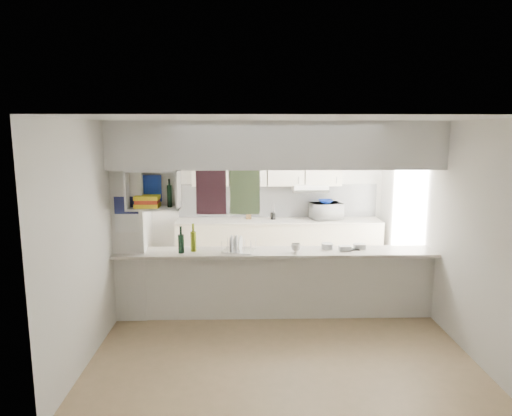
{
  "coord_description": "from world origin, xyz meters",
  "views": [
    {
      "loc": [
        -0.4,
        -5.81,
        2.48
      ],
      "look_at": [
        -0.24,
        0.5,
        1.41
      ],
      "focal_mm": 32.0,
      "sensor_mm": 36.0,
      "label": 1
    }
  ],
  "objects_px": {
    "microwave": "(326,211)",
    "bowl": "(325,201)",
    "dish_rack": "(239,245)",
    "wine_bottles": "(187,242)"
  },
  "relations": [
    {
      "from": "microwave",
      "to": "bowl",
      "type": "xyz_separation_m",
      "value": [
        -0.03,
        -0.04,
        0.18
      ]
    },
    {
      "from": "microwave",
      "to": "dish_rack",
      "type": "distance_m",
      "value": 2.65
    },
    {
      "from": "bowl",
      "to": "dish_rack",
      "type": "xyz_separation_m",
      "value": [
        -1.51,
        -2.12,
        -0.24
      ]
    },
    {
      "from": "microwave",
      "to": "wine_bottles",
      "type": "xyz_separation_m",
      "value": [
        -2.2,
        -2.18,
        -0.01
      ]
    },
    {
      "from": "microwave",
      "to": "dish_rack",
      "type": "relative_size",
      "value": 1.14
    },
    {
      "from": "microwave",
      "to": "dish_rack",
      "type": "xyz_separation_m",
      "value": [
        -1.53,
        -2.16,
        -0.06
      ]
    },
    {
      "from": "microwave",
      "to": "bowl",
      "type": "distance_m",
      "value": 0.18
    },
    {
      "from": "bowl",
      "to": "wine_bottles",
      "type": "relative_size",
      "value": 0.7
    },
    {
      "from": "wine_bottles",
      "to": "bowl",
      "type": "bearing_deg",
      "value": 44.63
    },
    {
      "from": "microwave",
      "to": "wine_bottles",
      "type": "bearing_deg",
      "value": 31.14
    }
  ]
}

